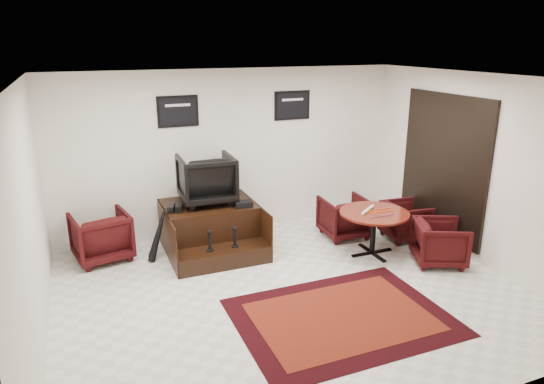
{
  "coord_description": "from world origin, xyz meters",
  "views": [
    {
      "loc": [
        -2.43,
        -5.26,
        3.23
      ],
      "look_at": [
        0.08,
        0.9,
        1.15
      ],
      "focal_mm": 32.0,
      "sensor_mm": 36.0,
      "label": 1
    }
  ],
  "objects": [
    {
      "name": "meeting_table",
      "position": [
        1.69,
        0.66,
        0.61
      ],
      "size": [
        1.07,
        1.07,
        0.7
      ],
      "color": "#420E09",
      "rests_on": "ground"
    },
    {
      "name": "area_rug",
      "position": [
        0.31,
        -0.78,
        0.01
      ],
      "size": [
        2.55,
        1.91,
        0.01
      ],
      "color": "black",
      "rests_on": "ground"
    },
    {
      "name": "room_shell",
      "position": [
        0.41,
        0.12,
        1.79
      ],
      "size": [
        6.02,
        5.02,
        2.81
      ],
      "color": "white",
      "rests_on": "ground"
    },
    {
      "name": "shine_chair",
      "position": [
        -0.61,
        1.95,
        1.18
      ],
      "size": [
        0.86,
        0.81,
        0.86
      ],
      "primitive_type": "imported",
      "rotation": [
        0.0,
        0.0,
        3.11
      ],
      "color": "black",
      "rests_on": "shine_podium"
    },
    {
      "name": "table_chair_window",
      "position": [
        2.57,
        1.01,
        0.35
      ],
      "size": [
        0.69,
        0.73,
        0.69
      ],
      "primitive_type": "imported",
      "rotation": [
        0.0,
        0.0,
        1.48
      ],
      "color": "black",
      "rests_on": "ground"
    },
    {
      "name": "polish_kit",
      "position": [
        -0.15,
        1.53,
        0.79
      ],
      "size": [
        0.28,
        0.2,
        0.09
      ],
      "primitive_type": "cube",
      "rotation": [
        0.0,
        0.0,
        -0.08
      ],
      "color": "black",
      "rests_on": "shine_podium"
    },
    {
      "name": "table_clutter",
      "position": [
        1.77,
        0.61,
        0.7
      ],
      "size": [
        0.57,
        0.31,
        0.01
      ],
      "color": "#E1500C",
      "rests_on": "meeting_table"
    },
    {
      "name": "table_chair_corner",
      "position": [
        2.43,
        0.0,
        0.37
      ],
      "size": [
        0.9,
        0.92,
        0.73
      ],
      "primitive_type": "imported",
      "rotation": [
        0.0,
        0.0,
        1.14
      ],
      "color": "black",
      "rests_on": "ground"
    },
    {
      "name": "ground",
      "position": [
        0.0,
        0.0,
        0.0
      ],
      "size": [
        6.0,
        6.0,
        0.0
      ],
      "primitive_type": "plane",
      "color": "beige",
      "rests_on": "ground"
    },
    {
      "name": "shoes_pair",
      "position": [
        -1.17,
        1.75,
        0.8
      ],
      "size": [
        0.29,
        0.32,
        0.1
      ],
      "color": "black",
      "rests_on": "shine_podium"
    },
    {
      "name": "paper_roll",
      "position": [
        1.61,
        0.73,
        0.72
      ],
      "size": [
        0.37,
        0.29,
        0.05
      ],
      "primitive_type": "cylinder",
      "rotation": [
        0.0,
        1.57,
        0.63
      ],
      "color": "silver",
      "rests_on": "meeting_table"
    },
    {
      "name": "umbrella_black",
      "position": [
        -1.46,
        1.67,
        0.43
      ],
      "size": [
        0.32,
        0.12,
        0.86
      ],
      "primitive_type": null,
      "color": "black",
      "rests_on": "ground"
    },
    {
      "name": "shine_podium",
      "position": [
        -0.61,
        1.81,
        0.34
      ],
      "size": [
        1.45,
        1.49,
        0.75
      ],
      "color": "black",
      "rests_on": "ground"
    },
    {
      "name": "armchair_side",
      "position": [
        -2.26,
        2.07,
        0.41
      ],
      "size": [
        0.93,
        0.89,
        0.82
      ],
      "primitive_type": "imported",
      "rotation": [
        0.0,
        0.0,
        3.33
      ],
      "color": "black",
      "rests_on": "ground"
    },
    {
      "name": "umbrella_hooked",
      "position": [
        -1.46,
        1.82,
        0.39
      ],
      "size": [
        0.29,
        0.11,
        0.78
      ],
      "primitive_type": null,
      "color": "black",
      "rests_on": "ground"
    },
    {
      "name": "table_chair_back",
      "position": [
        1.64,
        1.47,
        0.38
      ],
      "size": [
        0.77,
        0.73,
        0.76
      ],
      "primitive_type": "imported",
      "rotation": [
        0.0,
        0.0,
        3.09
      ],
      "color": "black",
      "rests_on": "ground"
    }
  ]
}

